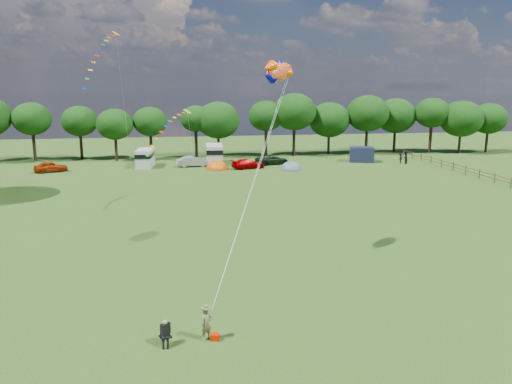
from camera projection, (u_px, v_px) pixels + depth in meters
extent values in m
plane|color=black|center=(279.00, 290.00, 28.25)|extent=(180.00, 180.00, 0.00)
cylinder|color=black|center=(34.00, 147.00, 77.22)|extent=(0.49, 0.49, 4.25)
ellipsoid|color=black|center=(32.00, 119.00, 76.33)|extent=(5.86, 5.86, 4.98)
cylinder|color=black|center=(81.00, 147.00, 78.96)|extent=(0.47, 0.47, 3.90)
ellipsoid|color=black|center=(79.00, 121.00, 78.13)|extent=(5.58, 5.58, 4.74)
cylinder|color=black|center=(116.00, 149.00, 76.97)|extent=(0.44, 0.44, 3.56)
ellipsoid|color=black|center=(115.00, 124.00, 76.17)|extent=(5.56, 5.56, 4.73)
cylinder|color=black|center=(151.00, 147.00, 78.71)|extent=(0.47, 0.47, 3.95)
ellipsoid|color=black|center=(150.00, 121.00, 77.89)|extent=(5.33, 5.33, 4.53)
cylinder|color=black|center=(196.00, 143.00, 81.56)|extent=(0.50, 0.50, 4.33)
ellipsoid|color=black|center=(196.00, 119.00, 80.73)|extent=(4.95, 4.95, 4.21)
cylinder|color=black|center=(219.00, 146.00, 81.80)|extent=(0.43, 0.43, 3.31)
ellipsoid|color=black|center=(218.00, 120.00, 80.91)|extent=(7.03, 7.03, 5.98)
cylinder|color=black|center=(266.00, 142.00, 83.20)|extent=(0.50, 0.50, 4.36)
ellipsoid|color=black|center=(266.00, 116.00, 82.30)|extent=(5.84, 5.84, 4.97)
cylinder|color=black|center=(294.00, 142.00, 83.08)|extent=(0.51, 0.51, 4.55)
ellipsoid|color=black|center=(294.00, 112.00, 82.05)|extent=(7.15, 7.15, 6.08)
cylinder|color=black|center=(328.00, 145.00, 84.90)|extent=(0.42, 0.42, 3.21)
ellipsoid|color=black|center=(329.00, 120.00, 84.03)|extent=(6.90, 6.90, 5.86)
cylinder|color=black|center=(366.00, 142.00, 85.21)|extent=(0.48, 0.48, 4.17)
ellipsoid|color=black|center=(368.00, 113.00, 84.22)|extent=(7.16, 7.16, 6.09)
cylinder|color=black|center=(394.00, 141.00, 88.08)|extent=(0.45, 0.45, 3.66)
ellipsoid|color=black|center=(396.00, 116.00, 87.15)|extent=(7.05, 7.05, 5.99)
cylinder|color=black|center=(430.00, 139.00, 86.43)|extent=(0.52, 0.52, 4.65)
ellipsoid|color=black|center=(432.00, 113.00, 85.48)|extent=(5.96, 5.96, 5.06)
cylinder|color=black|center=(459.00, 144.00, 86.06)|extent=(0.42, 0.42, 3.19)
ellipsoid|color=black|center=(461.00, 119.00, 85.17)|extent=(7.23, 7.23, 6.14)
cylinder|color=black|center=(486.00, 142.00, 87.28)|extent=(0.44, 0.44, 3.52)
ellipsoid|color=black|center=(489.00, 119.00, 86.43)|extent=(6.22, 6.22, 5.28)
cylinder|color=#472D19|center=(511.00, 183.00, 56.45)|extent=(0.12, 0.12, 1.20)
cylinder|color=#472D19|center=(495.00, 178.00, 59.34)|extent=(0.12, 0.12, 1.20)
cylinder|color=#472D19|center=(503.00, 178.00, 57.82)|extent=(0.08, 3.00, 0.08)
cylinder|color=#472D19|center=(503.00, 181.00, 57.90)|extent=(0.08, 3.00, 0.08)
cylinder|color=#472D19|center=(479.00, 174.00, 62.24)|extent=(0.12, 0.12, 1.20)
cylinder|color=#472D19|center=(487.00, 173.00, 60.72)|extent=(0.08, 3.00, 0.08)
cylinder|color=#472D19|center=(487.00, 176.00, 60.80)|extent=(0.08, 3.00, 0.08)
cylinder|color=#472D19|center=(466.00, 170.00, 65.13)|extent=(0.12, 0.12, 1.20)
cylinder|color=#472D19|center=(473.00, 169.00, 63.61)|extent=(0.08, 3.00, 0.08)
cylinder|color=#472D19|center=(472.00, 172.00, 63.69)|extent=(0.08, 3.00, 0.08)
cylinder|color=#472D19|center=(453.00, 167.00, 68.03)|extent=(0.12, 0.12, 1.20)
cylinder|color=#472D19|center=(460.00, 166.00, 66.51)|extent=(0.08, 3.00, 0.08)
cylinder|color=#472D19|center=(459.00, 169.00, 66.59)|extent=(0.08, 3.00, 0.08)
cylinder|color=#472D19|center=(442.00, 163.00, 70.92)|extent=(0.12, 0.12, 1.20)
cylinder|color=#472D19|center=(448.00, 162.00, 69.40)|extent=(0.08, 3.00, 0.08)
cylinder|color=#472D19|center=(447.00, 165.00, 69.48)|extent=(0.08, 3.00, 0.08)
cylinder|color=#472D19|center=(431.00, 160.00, 73.82)|extent=(0.12, 0.12, 1.20)
cylinder|color=#472D19|center=(436.00, 159.00, 72.30)|extent=(0.08, 3.00, 0.08)
cylinder|color=#472D19|center=(436.00, 162.00, 72.38)|extent=(0.08, 3.00, 0.08)
cylinder|color=#472D19|center=(421.00, 157.00, 76.71)|extent=(0.12, 0.12, 1.20)
cylinder|color=#472D19|center=(426.00, 157.00, 75.19)|extent=(0.08, 3.00, 0.08)
cylinder|color=#472D19|center=(426.00, 159.00, 75.27)|extent=(0.08, 3.00, 0.08)
cylinder|color=#472D19|center=(412.00, 155.00, 79.61)|extent=(0.12, 0.12, 1.20)
cylinder|color=#472D19|center=(417.00, 154.00, 78.09)|extent=(0.08, 3.00, 0.08)
cylinder|color=#472D19|center=(417.00, 156.00, 78.17)|extent=(0.08, 3.00, 0.08)
cylinder|color=#472D19|center=(404.00, 153.00, 82.50)|extent=(0.12, 0.12, 1.20)
cylinder|color=#472D19|center=(408.00, 152.00, 80.98)|extent=(0.08, 3.00, 0.08)
cylinder|color=#472D19|center=(408.00, 154.00, 81.06)|extent=(0.08, 3.00, 0.08)
imported|color=#912607|center=(51.00, 167.00, 67.03)|extent=(4.74, 3.13, 1.47)
imported|color=gray|center=(193.00, 161.00, 71.58)|extent=(4.44, 2.12, 1.51)
imported|color=#8E0001|center=(248.00, 164.00, 69.90)|extent=(4.90, 3.06, 1.37)
imported|color=black|center=(272.00, 160.00, 73.76)|extent=(5.51, 3.76, 1.38)
cube|color=#B9B9BB|center=(145.00, 158.00, 71.46)|extent=(2.57, 5.19, 2.51)
cube|color=black|center=(145.00, 154.00, 71.35)|extent=(2.62, 5.30, 0.60)
cylinder|color=black|center=(144.00, 166.00, 70.10)|extent=(0.73, 0.32, 0.71)
cylinder|color=black|center=(147.00, 163.00, 73.19)|extent=(0.73, 0.32, 0.71)
cube|color=#BBBBBD|center=(214.00, 154.00, 74.60)|extent=(2.72, 5.70, 2.78)
cube|color=black|center=(214.00, 150.00, 74.48)|extent=(2.77, 5.82, 0.66)
cylinder|color=black|center=(215.00, 162.00, 73.10)|extent=(0.80, 0.34, 0.78)
cylinder|color=black|center=(214.00, 159.00, 76.51)|extent=(0.80, 0.34, 0.78)
ellipsoid|color=#B84805|center=(217.00, 169.00, 69.47)|extent=(3.05, 3.50, 2.50)
cylinder|color=#B84805|center=(217.00, 169.00, 69.47)|extent=(3.20, 3.20, 0.08)
ellipsoid|color=#4A5865|center=(291.00, 170.00, 69.12)|extent=(2.90, 3.34, 2.27)
cylinder|color=#4A5865|center=(291.00, 169.00, 69.12)|extent=(3.05, 3.05, 0.08)
cube|color=#181C35|center=(362.00, 154.00, 76.27)|extent=(4.33, 3.90, 2.25)
imported|color=brown|center=(206.00, 324.00, 22.55)|extent=(0.66, 0.59, 1.52)
cylinder|color=#99999E|center=(161.00, 344.00, 21.89)|extent=(0.02, 0.02, 0.43)
cylinder|color=#99999E|center=(170.00, 343.00, 21.96)|extent=(0.02, 0.02, 0.43)
cylinder|color=#99999E|center=(161.00, 339.00, 22.29)|extent=(0.02, 0.02, 0.43)
cylinder|color=#99999E|center=(170.00, 338.00, 22.36)|extent=(0.02, 0.02, 0.43)
cube|color=black|center=(165.00, 337.00, 22.08)|extent=(0.63, 0.62, 0.05)
cube|color=black|center=(165.00, 328.00, 22.24)|extent=(0.47, 0.22, 0.52)
cube|color=black|center=(165.00, 330.00, 22.05)|extent=(0.42, 0.34, 0.55)
sphere|color=tan|center=(165.00, 322.00, 21.96)|extent=(0.21, 0.21, 0.21)
cube|color=#C31700|center=(215.00, 337.00, 22.60)|extent=(0.47, 0.36, 0.30)
ellipsoid|color=#DB4A1D|center=(279.00, 72.00, 31.43)|extent=(2.78, 2.87, 1.68)
ellipsoid|color=#DFD600|center=(279.00, 74.00, 31.46)|extent=(1.73, 1.79, 0.92)
cone|color=#FF4C00|center=(268.00, 67.00, 30.34)|extent=(1.24, 1.26, 0.88)
cone|color=#0001B8|center=(268.00, 76.00, 30.45)|extent=(1.24, 1.26, 0.88)
cone|color=#0001B8|center=(280.00, 64.00, 31.39)|extent=(0.97, 0.96, 0.75)
sphere|color=white|center=(283.00, 70.00, 32.39)|extent=(0.28, 0.28, 0.28)
sphere|color=black|center=(283.00, 70.00, 32.47)|extent=(0.14, 0.14, 0.14)
cube|color=#D5C206|center=(116.00, 33.00, 50.87)|extent=(0.76, 0.80, 0.39)
cube|color=red|center=(113.00, 35.00, 50.40)|extent=(0.46, 0.62, 0.11)
cube|color=orange|center=(109.00, 37.00, 49.93)|extent=(0.46, 0.62, 0.12)
cube|color=yellow|center=(106.00, 41.00, 49.48)|extent=(0.46, 0.62, 0.13)
cube|color=#198C1E|center=(103.00, 45.00, 49.05)|extent=(0.46, 0.61, 0.14)
cube|color=#0C1EB2|center=(100.00, 49.00, 48.63)|extent=(0.45, 0.61, 0.15)
cube|color=red|center=(97.00, 55.00, 48.23)|extent=(0.45, 0.61, 0.16)
cube|color=orange|center=(93.00, 62.00, 47.85)|extent=(0.44, 0.61, 0.17)
cube|color=yellow|center=(90.00, 70.00, 47.48)|extent=(0.44, 0.60, 0.18)
cube|color=#198C1E|center=(87.00, 79.00, 47.13)|extent=(0.43, 0.60, 0.18)
cube|color=#0C1EB2|center=(84.00, 89.00, 46.80)|extent=(0.42, 0.60, 0.19)
cube|color=yellow|center=(187.00, 111.00, 46.76)|extent=(0.78, 0.84, 0.41)
cube|color=red|center=(183.00, 113.00, 46.29)|extent=(0.45, 0.66, 0.12)
cube|color=orange|center=(179.00, 115.00, 45.82)|extent=(0.45, 0.66, 0.13)
cube|color=yellow|center=(175.00, 118.00, 45.36)|extent=(0.45, 0.66, 0.14)
cube|color=#198C1E|center=(170.00, 121.00, 44.93)|extent=(0.44, 0.66, 0.15)
cube|color=#0C1EB2|center=(166.00, 126.00, 44.51)|extent=(0.44, 0.66, 0.16)
cube|color=red|center=(161.00, 132.00, 44.11)|extent=(0.43, 0.66, 0.17)
cube|color=orange|center=(157.00, 139.00, 43.72)|extent=(0.43, 0.65, 0.18)
cube|color=yellow|center=(152.00, 146.00, 43.35)|extent=(0.42, 0.65, 0.19)
cube|color=#198C1E|center=(147.00, 155.00, 43.00)|extent=(0.41, 0.65, 0.20)
imported|color=black|center=(405.00, 158.00, 73.95)|extent=(1.06, 1.02, 1.87)
imported|color=black|center=(400.00, 158.00, 74.68)|extent=(1.08, 0.96, 1.54)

